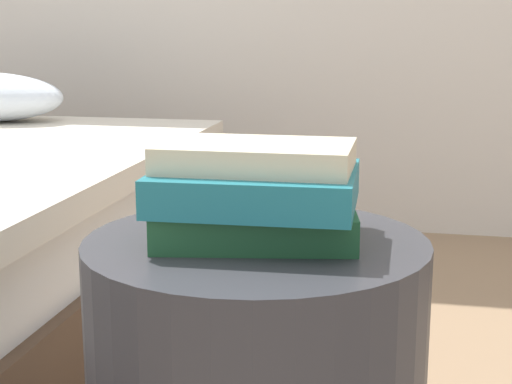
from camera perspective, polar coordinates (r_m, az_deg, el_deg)
book_forest at (r=1.01m, az=-0.29°, el=-2.32°), size 0.28×0.20×0.05m
book_teal at (r=1.01m, az=0.13°, el=0.31°), size 0.26×0.21×0.05m
book_cream at (r=1.00m, az=0.06°, el=2.61°), size 0.25×0.15×0.03m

